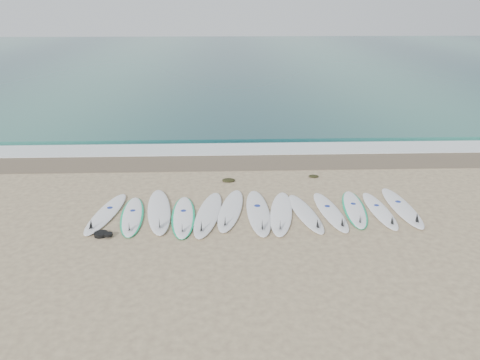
{
  "coord_description": "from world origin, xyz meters",
  "views": [
    {
      "loc": [
        -0.84,
        -10.89,
        5.19
      ],
      "look_at": [
        -0.38,
        1.4,
        0.4
      ],
      "focal_mm": 35.0,
      "sensor_mm": 36.0,
      "label": 1
    }
  ],
  "objects_px": {
    "surfboard_6": "(258,213)",
    "surfboard_12": "(403,208)",
    "surfboard_0": "(105,214)",
    "leash_coil": "(103,234)"
  },
  "relations": [
    {
      "from": "surfboard_0",
      "to": "leash_coil",
      "type": "height_order",
      "value": "surfboard_0"
    },
    {
      "from": "surfboard_0",
      "to": "surfboard_12",
      "type": "xyz_separation_m",
      "value": [
        7.72,
        0.09,
        0.0
      ]
    },
    {
      "from": "leash_coil",
      "to": "surfboard_12",
      "type": "bearing_deg",
      "value": 8.91
    },
    {
      "from": "surfboard_0",
      "to": "surfboard_6",
      "type": "xyz_separation_m",
      "value": [
        3.92,
        -0.08,
        0.01
      ]
    },
    {
      "from": "surfboard_6",
      "to": "leash_coil",
      "type": "relative_size",
      "value": 6.14
    },
    {
      "from": "surfboard_6",
      "to": "leash_coil",
      "type": "bearing_deg",
      "value": -165.72
    },
    {
      "from": "surfboard_12",
      "to": "leash_coil",
      "type": "distance_m",
      "value": 7.63
    },
    {
      "from": "surfboard_0",
      "to": "surfboard_12",
      "type": "height_order",
      "value": "surfboard_12"
    },
    {
      "from": "surfboard_0",
      "to": "leash_coil",
      "type": "bearing_deg",
      "value": -71.42
    },
    {
      "from": "surfboard_6",
      "to": "surfboard_12",
      "type": "distance_m",
      "value": 3.81
    }
  ]
}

